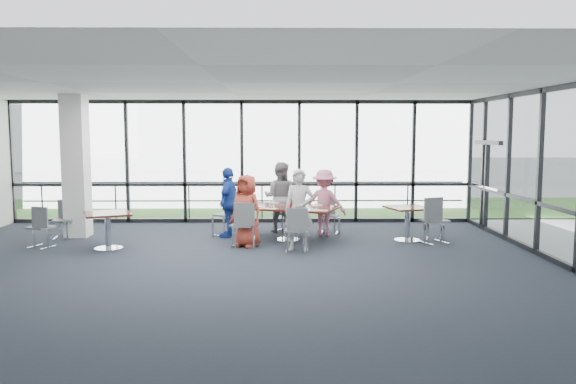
{
  "coord_description": "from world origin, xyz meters",
  "views": [
    {
      "loc": [
        1.03,
        -9.69,
        2.34
      ],
      "look_at": [
        1.17,
        2.15,
        1.1
      ],
      "focal_mm": 35.0,
      "sensor_mm": 36.0,
      "label": 1
    }
  ],
  "objects_px": {
    "diner_end": "(229,202)",
    "diner_near_right": "(299,210)",
    "structural_column": "(76,166)",
    "side_table_left": "(108,218)",
    "side_table_right": "(408,212)",
    "diner_far_right": "(324,203)",
    "chair_main_nl": "(243,225)",
    "chair_spare_r": "(435,221)",
    "main_table": "(288,211)",
    "chair_main_fr": "(329,216)",
    "chair_main_fl": "(285,213)",
    "diner_near_left": "(247,211)",
    "chair_spare_lb": "(63,220)",
    "chair_spare_la": "(41,227)",
    "diner_far_left": "(280,197)",
    "chair_main_nr": "(296,230)",
    "chair_main_end": "(227,215)"
  },
  "relations": [
    {
      "from": "diner_end",
      "to": "diner_near_right",
      "type": "bearing_deg",
      "value": 61.36
    },
    {
      "from": "side_table_right",
      "to": "structural_column",
      "type": "bearing_deg",
      "value": 175.0
    },
    {
      "from": "diner_near_left",
      "to": "diner_end",
      "type": "height_order",
      "value": "diner_end"
    },
    {
      "from": "diner_near_left",
      "to": "diner_far_right",
      "type": "height_order",
      "value": "diner_far_right"
    },
    {
      "from": "main_table",
      "to": "diner_far_right",
      "type": "height_order",
      "value": "diner_far_right"
    },
    {
      "from": "chair_main_fr",
      "to": "diner_near_right",
      "type": "bearing_deg",
      "value": 78.98
    },
    {
      "from": "chair_spare_la",
      "to": "chair_spare_r",
      "type": "xyz_separation_m",
      "value": [
        8.19,
        0.36,
        0.07
      ]
    },
    {
      "from": "chair_spare_la",
      "to": "chair_spare_lb",
      "type": "height_order",
      "value": "chair_spare_la"
    },
    {
      "from": "chair_main_fl",
      "to": "diner_near_left",
      "type": "bearing_deg",
      "value": 97.05
    },
    {
      "from": "side_table_left",
      "to": "chair_main_fr",
      "type": "distance_m",
      "value": 4.95
    },
    {
      "from": "chair_main_nl",
      "to": "chair_main_nr",
      "type": "relative_size",
      "value": 1.05
    },
    {
      "from": "diner_far_left",
      "to": "chair_spare_r",
      "type": "relative_size",
      "value": 1.7
    },
    {
      "from": "structural_column",
      "to": "side_table_left",
      "type": "xyz_separation_m",
      "value": [
        1.12,
        -1.45,
        -0.96
      ]
    },
    {
      "from": "chair_main_fr",
      "to": "chair_spare_r",
      "type": "bearing_deg",
      "value": 161.29
    },
    {
      "from": "side_table_left",
      "to": "chair_main_nl",
      "type": "relative_size",
      "value": 1.25
    },
    {
      "from": "diner_near_left",
      "to": "chair_main_fl",
      "type": "bearing_deg",
      "value": 99.44
    },
    {
      "from": "chair_main_nr",
      "to": "side_table_left",
      "type": "bearing_deg",
      "value": -177.18
    },
    {
      "from": "diner_far_left",
      "to": "chair_main_fl",
      "type": "xyz_separation_m",
      "value": [
        0.11,
        0.04,
        -0.39
      ]
    },
    {
      "from": "diner_far_right",
      "to": "chair_main_nr",
      "type": "distance_m",
      "value": 1.93
    },
    {
      "from": "side_table_right",
      "to": "chair_main_fl",
      "type": "distance_m",
      "value": 2.93
    },
    {
      "from": "side_table_right",
      "to": "diner_near_left",
      "type": "bearing_deg",
      "value": -170.88
    },
    {
      "from": "side_table_left",
      "to": "chair_main_end",
      "type": "height_order",
      "value": "chair_main_end"
    },
    {
      "from": "chair_main_nl",
      "to": "chair_spare_lb",
      "type": "height_order",
      "value": "chair_main_nl"
    },
    {
      "from": "chair_main_end",
      "to": "chair_spare_la",
      "type": "xyz_separation_m",
      "value": [
        -3.67,
        -1.35,
        -0.06
      ]
    },
    {
      "from": "main_table",
      "to": "diner_near_left",
      "type": "bearing_deg",
      "value": -121.32
    },
    {
      "from": "diner_end",
      "to": "chair_main_nr",
      "type": "distance_m",
      "value": 2.24
    },
    {
      "from": "structural_column",
      "to": "chair_spare_r",
      "type": "relative_size",
      "value": 3.26
    },
    {
      "from": "chair_spare_r",
      "to": "chair_spare_la",
      "type": "bearing_deg",
      "value": 159.59
    },
    {
      "from": "chair_main_fr",
      "to": "diner_far_right",
      "type": "bearing_deg",
      "value": 72.67
    },
    {
      "from": "chair_spare_la",
      "to": "main_table",
      "type": "bearing_deg",
      "value": 29.7
    },
    {
      "from": "main_table",
      "to": "side_table_left",
      "type": "height_order",
      "value": "same"
    },
    {
      "from": "diner_far_left",
      "to": "chair_main_fl",
      "type": "relative_size",
      "value": 1.88
    },
    {
      "from": "structural_column",
      "to": "main_table",
      "type": "relative_size",
      "value": 1.34
    },
    {
      "from": "main_table",
      "to": "side_table_right",
      "type": "distance_m",
      "value": 2.61
    },
    {
      "from": "diner_end",
      "to": "chair_main_end",
      "type": "relative_size",
      "value": 1.63
    },
    {
      "from": "chair_spare_r",
      "to": "chair_spare_lb",
      "type": "bearing_deg",
      "value": 152.41
    },
    {
      "from": "main_table",
      "to": "chair_main_fr",
      "type": "distance_m",
      "value": 1.31
    },
    {
      "from": "side_table_right",
      "to": "chair_main_nr",
      "type": "bearing_deg",
      "value": -155.95
    },
    {
      "from": "diner_end",
      "to": "chair_spare_la",
      "type": "relative_size",
      "value": 1.86
    },
    {
      "from": "diner_far_left",
      "to": "side_table_right",
      "type": "bearing_deg",
      "value": 173.71
    },
    {
      "from": "chair_main_nl",
      "to": "chair_spare_r",
      "type": "height_order",
      "value": "chair_spare_r"
    },
    {
      "from": "diner_near_right",
      "to": "chair_spare_la",
      "type": "bearing_deg",
      "value": -171.72
    },
    {
      "from": "chair_main_fl",
      "to": "chair_spare_lb",
      "type": "xyz_separation_m",
      "value": [
        -4.96,
        -0.82,
        -0.03
      ]
    },
    {
      "from": "diner_end",
      "to": "chair_main_fl",
      "type": "height_order",
      "value": "diner_end"
    },
    {
      "from": "diner_far_right",
      "to": "chair_spare_lb",
      "type": "xyz_separation_m",
      "value": [
        -5.86,
        -0.29,
        -0.34
      ]
    },
    {
      "from": "side_table_left",
      "to": "chair_main_nl",
      "type": "height_order",
      "value": "chair_main_nl"
    },
    {
      "from": "diner_far_right",
      "to": "chair_spare_lb",
      "type": "height_order",
      "value": "diner_far_right"
    },
    {
      "from": "side_table_right",
      "to": "diner_far_right",
      "type": "xyz_separation_m",
      "value": [
        -1.76,
        0.67,
        0.13
      ]
    },
    {
      "from": "side_table_left",
      "to": "side_table_right",
      "type": "distance_m",
      "value": 6.31
    },
    {
      "from": "structural_column",
      "to": "diner_near_right",
      "type": "xyz_separation_m",
      "value": [
        4.99,
        -1.61,
        -0.78
      ]
    }
  ]
}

